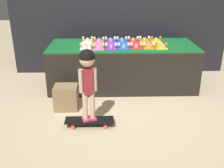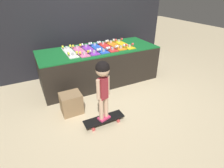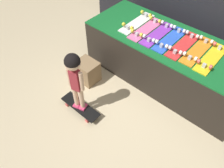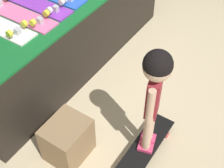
% 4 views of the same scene
% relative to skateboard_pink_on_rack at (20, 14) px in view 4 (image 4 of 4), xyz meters
% --- Properties ---
extents(ground_plane, '(16.00, 16.00, 0.00)m').
position_rel_skateboard_pink_on_rack_xyz_m(ground_plane, '(0.40, -0.65, -0.75)').
color(ground_plane, beige).
extents(display_rack, '(2.44, 0.95, 0.74)m').
position_rel_skateboard_pink_on_rack_xyz_m(display_rack, '(0.40, 0.03, -0.39)').
color(display_rack, black).
rests_on(display_rack, ground_plane).
extents(skateboard_pink_on_rack, '(0.18, 0.69, 0.09)m').
position_rel_skateboard_pink_on_rack_xyz_m(skateboard_pink_on_rack, '(0.00, 0.00, 0.00)').
color(skateboard_pink_on_rack, pink).
rests_on(skateboard_pink_on_rack, display_rack).
extents(skateboard_purple_on_rack, '(0.18, 0.69, 0.09)m').
position_rel_skateboard_pink_on_rack_xyz_m(skateboard_purple_on_rack, '(0.20, 0.01, 0.00)').
color(skateboard_purple_on_rack, purple).
rests_on(skateboard_purple_on_rack, display_rack).
extents(skateboard_on_floor, '(0.63, 0.19, 0.09)m').
position_rel_skateboard_pink_on_rack_xyz_m(skateboard_on_floor, '(-0.11, -1.30, -0.68)').
color(skateboard_on_floor, black).
rests_on(skateboard_on_floor, ground_plane).
extents(child, '(0.22, 0.19, 0.93)m').
position_rel_skateboard_pink_on_rack_xyz_m(child, '(-0.11, -1.30, -0.01)').
color(child, '#E03D6B').
rests_on(child, skateboard_on_floor).
extents(storage_box, '(0.33, 0.28, 0.35)m').
position_rel_skateboard_pink_on_rack_xyz_m(storage_box, '(-0.47, -0.81, -0.58)').
color(storage_box, '#8E704C').
rests_on(storage_box, ground_plane).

